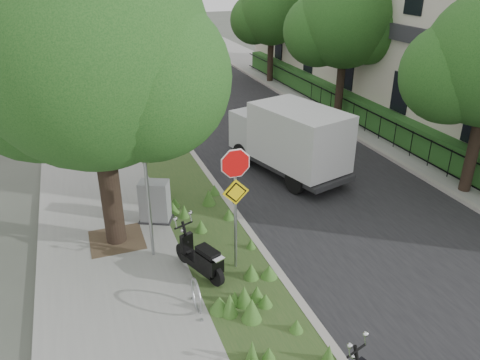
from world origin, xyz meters
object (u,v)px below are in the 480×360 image
Objects in this scene: scooter_near at (204,262)px; utility_cabinet at (155,202)px; box_truck at (290,137)px; sign_assembly at (235,186)px.

utility_cabinet is at bearing 100.73° from scooter_near.
box_truck reaches higher than utility_cabinet.
scooter_near is 3.08m from utility_cabinet.
sign_assembly is 1.99m from scooter_near.
scooter_near is 6.68m from box_truck.
utility_cabinet is at bearing 115.64° from sign_assembly.
scooter_near is 0.33× the size of box_truck.
box_truck is at bearing 20.01° from utility_cabinet.
scooter_near is at bearing -172.82° from sign_assembly.
box_truck is (3.66, 4.76, -0.94)m from sign_assembly.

